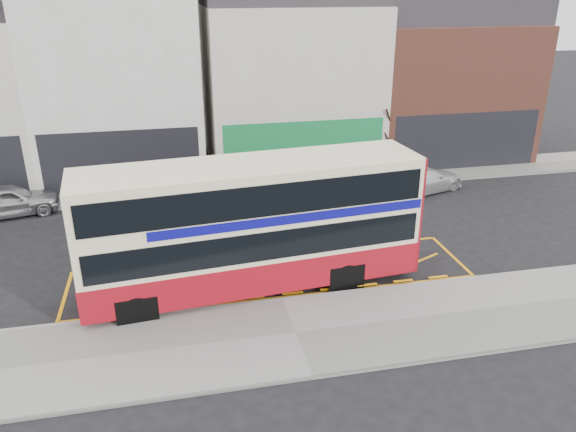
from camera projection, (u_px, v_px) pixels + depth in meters
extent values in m
plane|color=black|center=(280.00, 297.00, 18.62)|extent=(120.00, 120.00, 0.00)
cube|color=gray|center=(296.00, 334.00, 16.52)|extent=(40.00, 4.00, 0.15)
cube|color=gray|center=(282.00, 301.00, 18.25)|extent=(40.00, 0.15, 0.15)
cube|color=gray|center=(237.00, 185.00, 28.50)|extent=(50.00, 3.00, 0.15)
cube|color=white|center=(120.00, 88.00, 29.31)|extent=(8.00, 8.00, 9.00)
cube|color=black|center=(122.00, 163.00, 26.86)|extent=(7.36, 0.06, 3.20)
cube|color=black|center=(123.00, 167.00, 26.95)|extent=(5.60, 0.04, 2.00)
cube|color=beige|center=(288.00, 86.00, 31.15)|extent=(9.00, 8.00, 8.50)
cube|color=#167C3F|center=(305.00, 152.00, 28.60)|extent=(8.28, 0.06, 3.20)
cube|color=black|center=(304.00, 156.00, 28.70)|extent=(6.30, 0.04, 2.00)
cube|color=brown|center=(437.00, 89.00, 33.09)|extent=(9.00, 8.00, 7.50)
cube|color=#28262B|center=(446.00, 5.00, 31.28)|extent=(9.00, 7.20, 1.80)
cube|color=black|center=(466.00, 142.00, 30.34)|extent=(8.28, 0.06, 3.20)
cube|color=black|center=(465.00, 146.00, 30.44)|extent=(6.30, 0.04, 2.00)
cube|color=#FFEDC2|center=(252.00, 223.00, 18.29)|extent=(11.24, 3.56, 4.07)
cube|color=maroon|center=(253.00, 263.00, 18.87)|extent=(11.29, 3.61, 1.11)
cube|color=maroon|center=(403.00, 204.00, 19.83)|extent=(0.31, 2.55, 4.07)
cube|color=black|center=(252.00, 231.00, 18.40)|extent=(10.81, 3.58, 0.95)
cube|color=black|center=(251.00, 188.00, 17.82)|extent=(10.81, 3.58, 1.00)
cube|color=#0D0B82|center=(281.00, 205.00, 18.37)|extent=(9.05, 3.40, 0.30)
cube|color=black|center=(76.00, 261.00, 16.96)|extent=(0.28, 2.31, 1.61)
cube|color=black|center=(67.00, 207.00, 16.28)|extent=(0.28, 2.31, 1.00)
cube|color=black|center=(72.00, 232.00, 16.59)|extent=(0.22, 1.75, 0.35)
cube|color=#FFEDC2|center=(251.00, 165.00, 17.52)|extent=(11.23, 3.46, 0.12)
cylinder|color=black|center=(137.00, 310.00, 16.94)|extent=(1.03, 0.38, 1.00)
cylinder|color=black|center=(133.00, 275.00, 18.93)|extent=(1.03, 0.38, 1.00)
cylinder|color=black|center=(346.00, 277.00, 18.84)|extent=(1.03, 0.38, 1.00)
cylinder|color=black|center=(322.00, 248.00, 20.84)|extent=(1.03, 0.38, 1.00)
cube|color=black|center=(135.00, 279.00, 16.48)|extent=(0.11, 0.11, 2.88)
cube|color=white|center=(141.00, 242.00, 16.12)|extent=(0.52, 0.10, 0.42)
cube|color=white|center=(133.00, 267.00, 16.38)|extent=(0.34, 0.07, 0.48)
imported|color=#A2A3A6|center=(8.00, 200.00, 24.75)|extent=(4.50, 2.59, 1.44)
imported|color=#42444A|center=(205.00, 189.00, 26.04)|extent=(4.72, 2.21, 1.50)
imported|color=silver|center=(423.00, 179.00, 27.64)|extent=(4.72, 3.14, 1.27)
cylinder|color=black|center=(381.00, 157.00, 30.27)|extent=(0.24, 0.24, 1.72)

